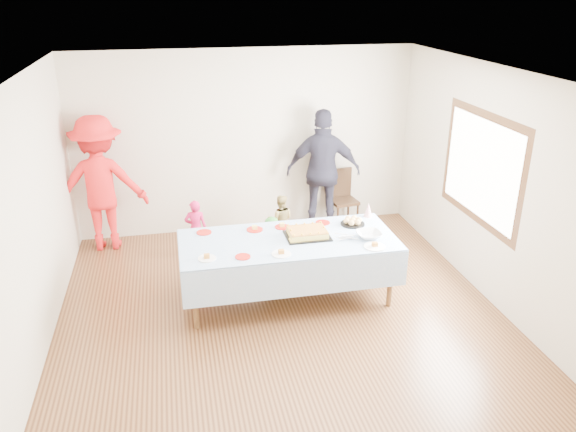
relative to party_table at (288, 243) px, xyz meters
name	(u,v)px	position (x,y,z in m)	size (l,w,h in m)	color
ground	(280,310)	(-0.16, -0.24, -0.72)	(5.00, 5.00, 0.00)	#462614
room_walls	(284,164)	(-0.10, -0.24, 1.05)	(5.04, 5.04, 2.72)	beige
party_table	(288,243)	(0.00, 0.00, 0.00)	(2.50, 1.10, 0.78)	brown
birthday_cake	(307,233)	(0.23, 0.03, 0.10)	(0.51, 0.40, 0.09)	black
rolls_tray	(353,222)	(0.86, 0.26, 0.09)	(0.30, 0.30, 0.09)	black
punch_bowl	(369,235)	(0.93, -0.15, 0.09)	(0.29, 0.29, 0.07)	silver
party_hat	(368,210)	(1.13, 0.46, 0.15)	(0.11, 0.11, 0.18)	white
fork_pile	(347,236)	(0.67, -0.12, 0.09)	(0.24, 0.18, 0.07)	white
plate_red_far_a	(204,232)	(-0.94, 0.38, 0.06)	(0.18, 0.18, 0.01)	red
plate_red_far_b	(255,230)	(-0.34, 0.34, 0.06)	(0.20, 0.20, 0.01)	red
plate_red_far_c	(282,227)	(0.00, 0.35, 0.06)	(0.18, 0.18, 0.01)	red
plate_red_far_d	(323,223)	(0.52, 0.38, 0.06)	(0.18, 0.18, 0.01)	red
plate_red_near	(243,257)	(-0.58, -0.35, 0.06)	(0.17, 0.17, 0.01)	red
plate_white_left	(207,258)	(-0.96, -0.31, 0.06)	(0.20, 0.20, 0.01)	white
plate_white_mid	(281,254)	(-0.16, -0.37, 0.06)	(0.22, 0.22, 0.01)	white
plate_white_right	(375,247)	(0.91, -0.41, 0.06)	(0.25, 0.25, 0.01)	white
dining_chair	(342,195)	(1.28, 2.03, -0.23)	(0.43, 0.43, 0.89)	black
toddler_left	(196,229)	(-1.00, 1.37, -0.31)	(0.30, 0.20, 0.83)	#D31A57
toddler_mid	(272,246)	(-0.08, 0.66, -0.33)	(0.38, 0.25, 0.79)	#2E7D29
toddler_right	(281,220)	(0.21, 1.49, -0.34)	(0.37, 0.29, 0.76)	#A8914E
adult_left	(101,184)	(-2.24, 1.96, 0.23)	(1.23, 0.71, 1.91)	red
adult_right	(323,171)	(0.94, 1.92, 0.21)	(1.09, 0.45, 1.86)	#272635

